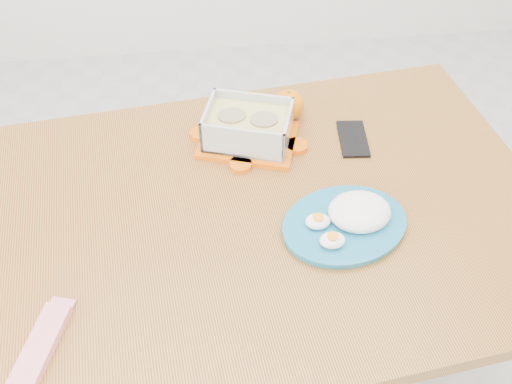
{
  "coord_description": "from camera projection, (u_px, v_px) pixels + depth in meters",
  "views": [
    {
      "loc": [
        -0.18,
        -0.95,
        1.68
      ],
      "look_at": [
        -0.08,
        -0.12,
        0.81
      ],
      "focal_mm": 40.0,
      "sensor_mm": 36.0,
      "label": 1
    }
  ],
  "objects": [
    {
      "name": "ground",
      "position": [
        277.0,
        334.0,
        1.88
      ],
      "size": [
        3.5,
        3.5,
        0.0
      ],
      "primitive_type": "plane",
      "color": "#B7B7B2",
      "rests_on": "ground"
    },
    {
      "name": "dining_table",
      "position": [
        256.0,
        237.0,
        1.31
      ],
      "size": [
        1.39,
        1.01,
        0.75
      ],
      "rotation": [
        0.0,
        0.0,
        0.12
      ],
      "color": "#A36D2E",
      "rests_on": "ground"
    },
    {
      "name": "food_container",
      "position": [
        248.0,
        127.0,
        1.37
      ],
      "size": [
        0.27,
        0.23,
        0.1
      ],
      "rotation": [
        0.0,
        0.0,
        -0.31
      ],
      "color": "#F06107",
      "rests_on": "dining_table"
    },
    {
      "name": "orange_fruit",
      "position": [
        288.0,
        105.0,
        1.45
      ],
      "size": [
        0.08,
        0.08,
        0.08
      ],
      "primitive_type": "sphere",
      "color": "orange",
      "rests_on": "dining_table"
    },
    {
      "name": "rice_plate",
      "position": [
        350.0,
        219.0,
        1.2
      ],
      "size": [
        0.33,
        0.33,
        0.07
      ],
      "rotation": [
        0.0,
        0.0,
        0.26
      ],
      "color": "#1A6D93",
      "rests_on": "dining_table"
    },
    {
      "name": "candy_bar",
      "position": [
        37.0,
        354.0,
        1.0
      ],
      "size": [
        0.1,
        0.2,
        0.02
      ],
      "primitive_type": "cube",
      "rotation": [
        0.0,
        0.0,
        1.28
      ],
      "color": "red",
      "rests_on": "dining_table"
    },
    {
      "name": "smartphone",
      "position": [
        353.0,
        139.0,
        1.41
      ],
      "size": [
        0.08,
        0.14,
        0.01
      ],
      "primitive_type": "cube",
      "rotation": [
        0.0,
        0.0,
        -0.09
      ],
      "color": "black",
      "rests_on": "dining_table"
    }
  ]
}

